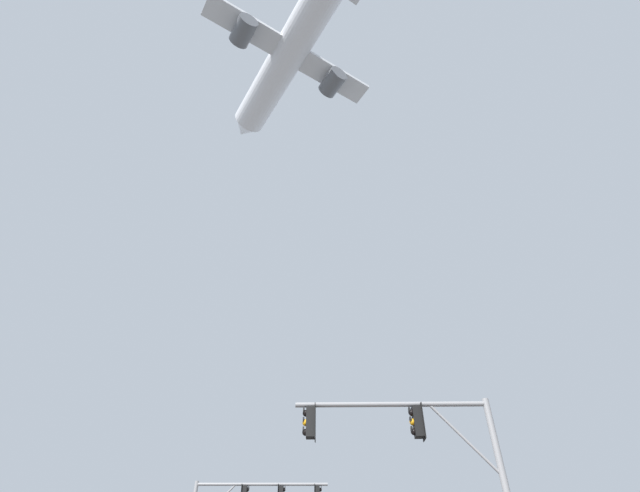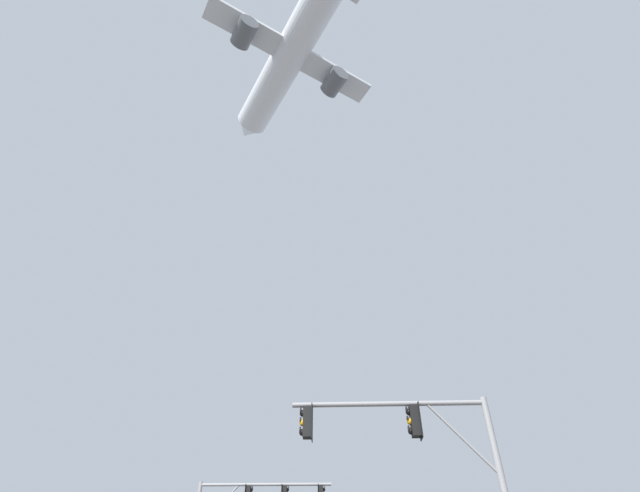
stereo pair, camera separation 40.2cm
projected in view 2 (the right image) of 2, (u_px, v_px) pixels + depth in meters
The scene contains 2 objects.
signal_pole_near at pixel (423, 452), 12.86m from camera, with size 5.96×0.57×6.19m.
airplane at pixel (289, 56), 48.17m from camera, with size 17.48×22.63×6.72m.
Camera 2 is at (0.89, -5.00, 1.15)m, focal length 25.19 mm.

